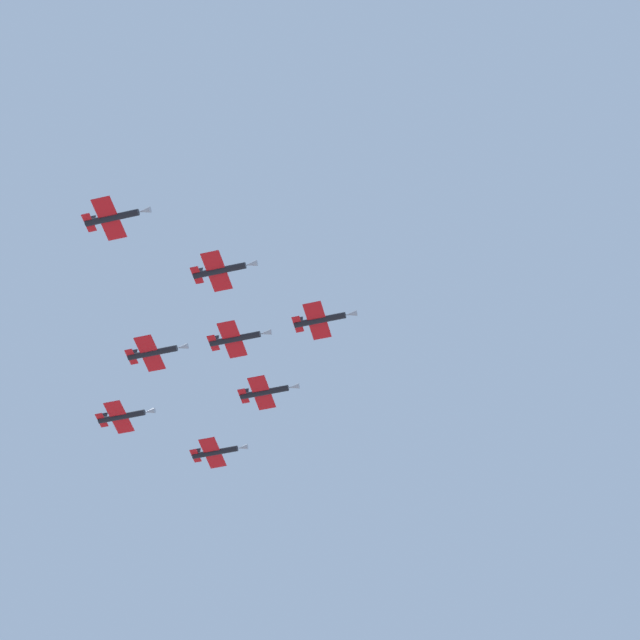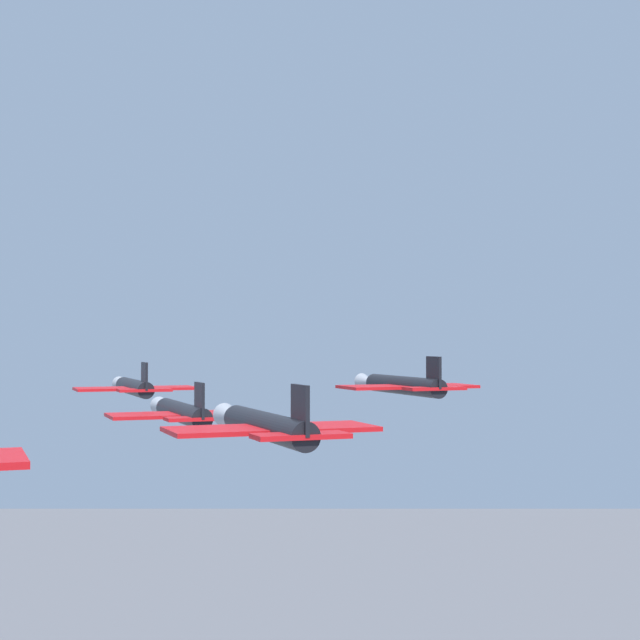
# 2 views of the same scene
# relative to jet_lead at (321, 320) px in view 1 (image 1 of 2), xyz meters

# --- Properties ---
(jet_lead) EXTENTS (13.33, 10.27, 2.80)m
(jet_lead) POSITION_rel_jet_lead_xyz_m (0.00, 0.00, 0.00)
(jet_lead) COLOR black
(jet_port_inner) EXTENTS (13.33, 10.27, 2.80)m
(jet_port_inner) POSITION_rel_jet_lead_xyz_m (21.24, -9.37, -0.11)
(jet_port_inner) COLOR black
(jet_starboard_inner) EXTENTS (13.33, 10.27, 2.80)m
(jet_starboard_inner) POSITION_rel_jet_lead_xyz_m (9.37, 21.24, 0.61)
(jet_starboard_inner) COLOR black
(jet_port_outer) EXTENTS (13.33, 10.27, 2.80)m
(jet_port_outer) POSITION_rel_jet_lead_xyz_m (16.83, 6.53, -0.80)
(jet_port_outer) COLOR black
(jet_starboard_outer) EXTENTS (13.33, 10.27, 2.80)m
(jet_starboard_outer) POSITION_rel_jet_lead_xyz_m (42.48, -18.74, 1.27)
(jet_starboard_outer) COLOR black
(jet_center_rear) EXTENTS (13.33, 10.27, 2.80)m
(jet_center_rear) POSITION_rel_jet_lead_xyz_m (18.74, 42.48, 1.20)
(jet_center_rear) COLOR black
(jet_port_trail) EXTENTS (13.33, 10.27, 2.80)m
(jet_port_trail) POSITION_rel_jet_lead_xyz_m (33.67, 13.06, -0.16)
(jet_port_trail) COLOR black
(jet_starboard_trail) EXTENTS (13.33, 10.27, 2.80)m
(jet_starboard_trail) POSITION_rel_jet_lead_xyz_m (51.85, 2.50, 0.51)
(jet_starboard_trail) COLOR black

